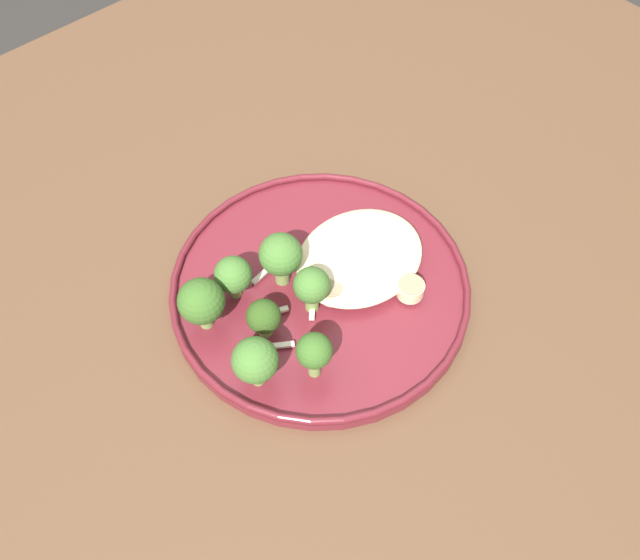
{
  "coord_description": "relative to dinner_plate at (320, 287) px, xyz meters",
  "views": [
    {
      "loc": [
        -0.19,
        -0.33,
        1.3
      ],
      "look_at": [
        0.06,
        -0.05,
        0.76
      ],
      "focal_mm": 38.79,
      "sensor_mm": 36.0,
      "label": 1
    }
  ],
  "objects": [
    {
      "name": "ground",
      "position": [
        -0.06,
        0.05,
        -0.75
      ],
      "size": [
        6.0,
        6.0,
        0.0
      ],
      "primitive_type": "plane",
      "color": "#2D2B28"
    },
    {
      "name": "wooden_dining_table",
      "position": [
        -0.06,
        0.05,
        -0.09
      ],
      "size": [
        1.4,
        1.0,
        0.74
      ],
      "color": "brown",
      "rests_on": "ground"
    },
    {
      "name": "dinner_plate",
      "position": [
        0.0,
        0.0,
        0.0
      ],
      "size": [
        0.29,
        0.29,
        0.02
      ],
      "color": "maroon",
      "rests_on": "wooden_dining_table"
    },
    {
      "name": "noodle_bed",
      "position": [
        0.05,
        -0.01,
        0.01
      ],
      "size": [
        0.13,
        0.11,
        0.02
      ],
      "color": "beige",
      "rests_on": "dinner_plate"
    },
    {
      "name": "seared_scallop_right_edge",
      "position": [
        0.07,
        -0.0,
        0.01
      ],
      "size": [
        0.03,
        0.03,
        0.01
      ],
      "color": "#E5C689",
      "rests_on": "dinner_plate"
    },
    {
      "name": "seared_scallop_half_hidden",
      "position": [
        -0.0,
        -0.02,
        0.01
      ],
      "size": [
        0.02,
        0.02,
        0.02
      ],
      "color": "beige",
      "rests_on": "dinner_plate"
    },
    {
      "name": "seared_scallop_large_seared",
      "position": [
        0.06,
        -0.03,
        0.01
      ],
      "size": [
        0.03,
        0.03,
        0.01
      ],
      "color": "#E5C689",
      "rests_on": "dinner_plate"
    },
    {
      "name": "seared_scallop_front_small",
      "position": [
        0.04,
        -0.02,
        0.01
      ],
      "size": [
        0.03,
        0.03,
        0.01
      ],
      "color": "#DBB77A",
      "rests_on": "dinner_plate"
    },
    {
      "name": "seared_scallop_on_noodles",
      "position": [
        0.06,
        -0.07,
        0.01
      ],
      "size": [
        0.03,
        0.03,
        0.02
      ],
      "color": "beige",
      "rests_on": "dinner_plate"
    },
    {
      "name": "seared_scallop_center_golden",
      "position": [
        0.06,
        0.03,
        0.01
      ],
      "size": [
        0.03,
        0.03,
        0.01
      ],
      "color": "beige",
      "rests_on": "dinner_plate"
    },
    {
      "name": "broccoli_floret_left_leaning",
      "position": [
        -0.07,
        -0.07,
        0.04
      ],
      "size": [
        0.03,
        0.03,
        0.05
      ],
      "color": "#7A994C",
      "rests_on": "dinner_plate"
    },
    {
      "name": "broccoli_floret_tall_stalk",
      "position": [
        -0.07,
        -0.0,
        0.03
      ],
      "size": [
        0.03,
        0.03,
        0.04
      ],
      "color": "#89A356",
      "rests_on": "dinner_plate"
    },
    {
      "name": "broccoli_floret_beside_noodles",
      "position": [
        -0.02,
        0.03,
        0.04
      ],
      "size": [
        0.04,
        0.04,
        0.06
      ],
      "color": "#7A994C",
      "rests_on": "dinner_plate"
    },
    {
      "name": "broccoli_floret_center_pile",
      "position": [
        -0.02,
        -0.01,
        0.04
      ],
      "size": [
        0.03,
        0.03,
        0.05
      ],
      "color": "#7A994C",
      "rests_on": "dinner_plate"
    },
    {
      "name": "broccoli_floret_split_head",
      "position": [
        -0.11,
        0.04,
        0.04
      ],
      "size": [
        0.04,
        0.04,
        0.06
      ],
      "color": "#7A994C",
      "rests_on": "dinner_plate"
    },
    {
      "name": "broccoli_floret_small_sprig",
      "position": [
        -0.11,
        -0.04,
        0.04
      ],
      "size": [
        0.04,
        0.04,
        0.06
      ],
      "color": "#7A994C",
      "rests_on": "dinner_plate"
    },
    {
      "name": "broccoli_floret_near_rim",
      "position": [
        -0.07,
        0.05,
        0.03
      ],
      "size": [
        0.04,
        0.04,
        0.05
      ],
      "color": "#7A994C",
      "rests_on": "dinner_plate"
    },
    {
      "name": "onion_sliver_curled_piece",
      "position": [
        -0.05,
        0.01,
        0.01
      ],
      "size": [
        0.04,
        0.02,
        0.0
      ],
      "primitive_type": "cube",
      "rotation": [
        0.0,
        0.0,
        5.9
      ],
      "color": "silver",
      "rests_on": "dinner_plate"
    },
    {
      "name": "onion_sliver_long_sliver",
      "position": [
        -0.08,
        -0.02,
        0.01
      ],
      "size": [
        0.04,
        0.03,
        0.0
      ],
      "primitive_type": "cube",
      "rotation": [
        0.0,
        0.0,
        2.53
      ],
      "color": "silver",
      "rests_on": "dinner_plate"
    },
    {
      "name": "onion_sliver_short_strip",
      "position": [
        -0.02,
        -0.01,
        0.01
      ],
      "size": [
        0.03,
        0.03,
        0.0
      ],
      "primitive_type": "cube",
      "rotation": [
        0.0,
        0.0,
        0.79
      ],
      "color": "silver",
      "rests_on": "dinner_plate"
    },
    {
      "name": "onion_sliver_pale_crescent",
      "position": [
        -0.02,
        0.05,
        0.01
      ],
      "size": [
        0.05,
        0.01,
        0.0
      ],
      "primitive_type": "cube",
      "rotation": [
        0.0,
        0.0,
        3.28
      ],
      "color": "silver",
      "rests_on": "dinner_plate"
    }
  ]
}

